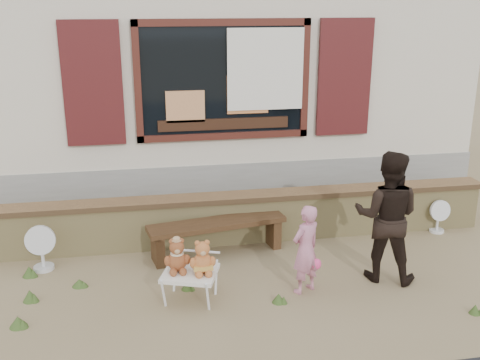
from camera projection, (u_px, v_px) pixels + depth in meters
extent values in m
plane|color=olive|center=(249.00, 274.00, 6.75)|extent=(80.00, 80.00, 0.00)
cube|color=#C0B19B|center=(202.00, 42.00, 10.22)|extent=(8.00, 5.00, 3.20)
cube|color=gray|center=(205.00, 148.00, 10.84)|extent=(8.04, 5.04, 0.80)
cube|color=black|center=(223.00, 80.00, 7.96)|extent=(2.30, 0.04, 1.50)
cube|color=#441A14|center=(223.00, 22.00, 7.70)|extent=(2.50, 0.08, 0.10)
cube|color=#441A14|center=(224.00, 136.00, 8.19)|extent=(2.50, 0.08, 0.10)
cube|color=#441A14|center=(137.00, 83.00, 7.74)|extent=(0.10, 0.08, 1.70)
cube|color=#441A14|center=(305.00, 79.00, 8.15)|extent=(0.10, 0.08, 1.70)
cube|color=#3E1115|center=(93.00, 84.00, 7.63)|extent=(0.80, 0.07, 1.70)
cube|color=#3E1115|center=(344.00, 78.00, 8.24)|extent=(0.80, 0.07, 1.70)
cube|color=white|center=(265.00, 70.00, 7.95)|extent=(1.10, 0.02, 1.15)
cube|color=black|center=(224.00, 124.00, 8.13)|extent=(1.90, 0.06, 0.16)
cube|color=tan|center=(185.00, 107.00, 7.95)|extent=(0.55, 0.06, 0.45)
cube|color=#E08447|center=(248.00, 94.00, 8.06)|extent=(0.60, 0.06, 0.55)
cube|color=tan|center=(235.00, 220.00, 7.60)|extent=(7.00, 0.30, 0.60)
cube|color=brown|center=(235.00, 197.00, 7.49)|extent=(7.10, 0.36, 0.07)
cube|color=#362213|center=(217.00, 224.00, 7.16)|extent=(1.82, 0.69, 0.07)
cube|color=#362213|center=(158.00, 249.00, 6.97)|extent=(0.17, 0.35, 0.38)
cube|color=#362213|center=(273.00, 232.00, 7.49)|extent=(0.17, 0.35, 0.38)
cube|color=silver|center=(190.00, 273.00, 6.07)|extent=(0.70, 0.66, 0.04)
cylinder|color=silver|center=(164.00, 296.00, 5.96)|extent=(0.03, 0.03, 0.31)
cylinder|color=silver|center=(208.00, 299.00, 5.89)|extent=(0.03, 0.03, 0.31)
cylinder|color=silver|center=(175.00, 277.00, 6.37)|extent=(0.03, 0.03, 0.31)
cylinder|color=silver|center=(216.00, 280.00, 6.30)|extent=(0.03, 0.03, 0.31)
imported|color=#CF7B97|center=(306.00, 249.00, 6.20)|extent=(0.45, 0.40, 1.03)
imported|color=black|center=(387.00, 216.00, 6.44)|extent=(0.94, 0.87, 1.55)
cylinder|color=silver|center=(44.00, 268.00, 6.86)|extent=(0.25, 0.25, 0.04)
cylinder|color=silver|center=(43.00, 256.00, 6.82)|extent=(0.04, 0.04, 0.31)
cylinder|color=silver|center=(41.00, 239.00, 6.75)|extent=(0.36, 0.13, 0.36)
cylinder|color=silver|center=(437.00, 231.00, 7.97)|extent=(0.20, 0.20, 0.04)
cylinder|color=silver|center=(438.00, 222.00, 7.93)|extent=(0.03, 0.03, 0.26)
cylinder|color=silver|center=(439.00, 210.00, 7.87)|extent=(0.30, 0.11, 0.30)
cone|color=#364E1F|center=(475.00, 309.00, 5.89)|extent=(0.12, 0.12, 0.11)
cone|color=#364E1F|center=(18.00, 322.00, 5.65)|extent=(0.18, 0.18, 0.12)
cone|color=#364E1F|center=(29.00, 271.00, 6.68)|extent=(0.17, 0.17, 0.13)
cone|color=#364E1F|center=(279.00, 298.00, 6.11)|extent=(0.14, 0.14, 0.11)
cone|color=#364E1F|center=(79.00, 283.00, 6.46)|extent=(0.17, 0.17, 0.09)
cone|color=#364E1F|center=(30.00, 296.00, 6.13)|extent=(0.16, 0.16, 0.13)
cone|color=#364E1F|center=(187.00, 286.00, 6.38)|extent=(0.13, 0.13, 0.10)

